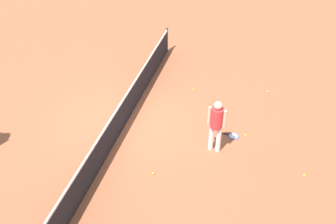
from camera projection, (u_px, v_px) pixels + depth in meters
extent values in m
plane|color=#9E5638|center=(126.00, 123.00, 11.83)|extent=(40.00, 40.00, 0.00)
cylinder|color=#4C4C51|center=(167.00, 40.00, 15.37)|extent=(0.09, 0.09, 1.07)
cube|color=black|center=(125.00, 111.00, 11.56)|extent=(10.00, 0.02, 0.91)
cube|color=white|center=(124.00, 99.00, 11.27)|extent=(10.00, 0.04, 0.06)
cylinder|color=white|center=(219.00, 139.00, 10.55)|extent=(0.16, 0.16, 0.85)
cylinder|color=white|center=(211.00, 138.00, 10.62)|extent=(0.16, 0.16, 0.85)
cylinder|color=red|center=(217.00, 118.00, 10.14)|extent=(0.38, 0.38, 0.62)
cylinder|color=beige|center=(225.00, 119.00, 10.07)|extent=(0.10, 0.10, 0.58)
cylinder|color=beige|center=(209.00, 116.00, 10.20)|extent=(0.10, 0.10, 0.58)
sphere|color=beige|center=(218.00, 105.00, 9.89)|extent=(0.26, 0.26, 0.23)
torus|color=blue|center=(234.00, 136.00, 11.30)|extent=(0.36, 0.36, 0.02)
cylinder|color=silver|center=(234.00, 136.00, 11.30)|extent=(0.30, 0.30, 0.00)
cylinder|color=black|center=(224.00, 133.00, 11.39)|extent=(0.07, 0.28, 0.03)
sphere|color=#C6E033|center=(304.00, 175.00, 9.98)|extent=(0.07, 0.07, 0.07)
sphere|color=#C6E033|center=(246.00, 135.00, 11.31)|extent=(0.07, 0.07, 0.07)
sphere|color=#C6E033|center=(193.00, 90.00, 13.29)|extent=(0.07, 0.07, 0.07)
sphere|color=#C6E033|center=(153.00, 173.00, 10.04)|extent=(0.07, 0.07, 0.07)
sphere|color=#C6E033|center=(267.00, 91.00, 13.21)|extent=(0.07, 0.07, 0.07)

